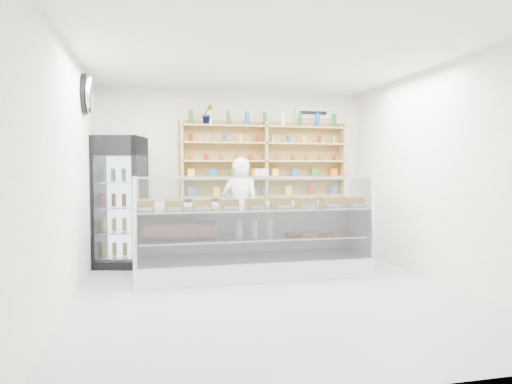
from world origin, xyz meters
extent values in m
plane|color=#A8A8AD|center=(0.00, 0.00, 0.00)|extent=(5.00, 5.00, 0.00)
plane|color=white|center=(0.00, 0.00, 2.80)|extent=(5.00, 5.00, 0.00)
plane|color=white|center=(0.00, 2.50, 1.40)|extent=(4.50, 0.00, 4.50)
plane|color=white|center=(0.00, -2.50, 1.40)|extent=(4.50, 0.00, 4.50)
plane|color=white|center=(-2.25, 0.00, 1.40)|extent=(0.00, 5.00, 5.00)
plane|color=white|center=(2.25, 0.00, 1.40)|extent=(0.00, 5.00, 5.00)
cube|color=white|center=(-0.02, 0.87, 0.13)|extent=(3.17, 0.90, 0.26)
cube|color=white|center=(-0.02, 1.29, 0.60)|extent=(3.17, 0.05, 0.67)
cube|color=silver|center=(-0.02, 0.87, 0.54)|extent=(3.04, 0.79, 0.02)
cube|color=silver|center=(-0.02, 0.87, 0.93)|extent=(3.11, 0.83, 0.02)
cube|color=silver|center=(-0.02, 0.44, 0.82)|extent=(3.11, 0.13, 1.10)
cube|color=silver|center=(-0.02, 0.82, 1.37)|extent=(3.11, 0.63, 0.01)
imported|color=silver|center=(-0.02, 1.85, 0.83)|extent=(0.71, 0.59, 1.65)
cube|color=black|center=(-1.85, 1.95, 0.98)|extent=(0.84, 0.83, 1.95)
cube|color=#3B053D|center=(-1.78, 1.64, 1.81)|extent=(0.68, 0.19, 0.27)
cube|color=silver|center=(-1.77, 1.62, 0.89)|extent=(0.58, 0.15, 1.54)
cube|color=#A4834D|center=(-0.90, 2.34, 1.59)|extent=(0.04, 0.28, 1.33)
cube|color=#A4834D|center=(0.50, 2.34, 1.59)|extent=(0.04, 0.28, 1.33)
cube|color=#A4834D|center=(1.90, 2.34, 1.59)|extent=(0.04, 0.28, 1.33)
cube|color=#A4834D|center=(0.50, 2.34, 1.00)|extent=(2.80, 0.28, 0.03)
cube|color=#A4834D|center=(0.50, 2.34, 1.30)|extent=(2.80, 0.28, 0.03)
cube|color=#A4834D|center=(0.50, 2.34, 1.60)|extent=(2.80, 0.28, 0.03)
cube|color=#A4834D|center=(0.50, 2.34, 1.90)|extent=(2.80, 0.28, 0.03)
cube|color=#A4834D|center=(0.50, 2.34, 2.18)|extent=(2.80, 0.28, 0.03)
imported|color=#1E6626|center=(-0.47, 2.34, 2.36)|extent=(0.23, 0.21, 0.33)
ellipsoid|color=silver|center=(-2.17, 1.20, 2.45)|extent=(0.15, 0.50, 0.50)
cube|color=white|center=(1.40, 2.47, 2.45)|extent=(0.62, 0.03, 0.20)
camera|label=1|loc=(-1.37, -5.19, 1.48)|focal=32.00mm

